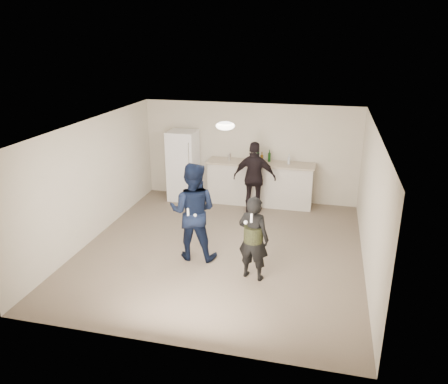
% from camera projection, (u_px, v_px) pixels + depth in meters
% --- Properties ---
extents(floor, '(6.00, 6.00, 0.00)m').
position_uv_depth(floor, '(222.00, 249.00, 8.82)').
color(floor, '#6B5B4C').
rests_on(floor, ground).
extents(ceiling, '(6.00, 6.00, 0.00)m').
position_uv_depth(ceiling, '(221.00, 126.00, 7.98)').
color(ceiling, silver).
rests_on(ceiling, wall_back).
extents(wall_back, '(6.00, 0.00, 6.00)m').
position_uv_depth(wall_back, '(250.00, 152.00, 11.14)').
color(wall_back, beige).
rests_on(wall_back, floor).
extents(wall_front, '(6.00, 0.00, 6.00)m').
position_uv_depth(wall_front, '(166.00, 266.00, 5.66)').
color(wall_front, beige).
rests_on(wall_front, floor).
extents(wall_left, '(0.00, 6.00, 6.00)m').
position_uv_depth(wall_left, '(92.00, 180.00, 9.01)').
color(wall_left, beige).
rests_on(wall_left, floor).
extents(wall_right, '(0.00, 6.00, 6.00)m').
position_uv_depth(wall_right, '(371.00, 203.00, 7.79)').
color(wall_right, beige).
rests_on(wall_right, floor).
extents(counter, '(2.60, 0.56, 1.05)m').
position_uv_depth(counter, '(260.00, 184.00, 11.01)').
color(counter, beige).
rests_on(counter, floor).
extents(counter_top, '(2.68, 0.64, 0.04)m').
position_uv_depth(counter_top, '(261.00, 163.00, 10.83)').
color(counter_top, '#B9A98F').
rests_on(counter_top, counter).
extents(fridge, '(0.70, 0.70, 1.80)m').
position_uv_depth(fridge, '(183.00, 165.00, 11.26)').
color(fridge, white).
rests_on(fridge, floor).
extents(fridge_handle, '(0.02, 0.02, 0.60)m').
position_uv_depth(fridge_handle, '(189.00, 155.00, 10.73)').
color(fridge_handle, silver).
rests_on(fridge_handle, fridge).
extents(ceiling_dome, '(0.36, 0.36, 0.16)m').
position_uv_depth(ceiling_dome, '(225.00, 126.00, 8.27)').
color(ceiling_dome, white).
rests_on(ceiling_dome, ceiling).
extents(shaker, '(0.08, 0.08, 0.17)m').
position_uv_depth(shaker, '(229.00, 157.00, 11.01)').
color(shaker, silver).
rests_on(shaker, counter_top).
extents(man, '(0.95, 0.76, 1.89)m').
position_uv_depth(man, '(193.00, 211.00, 8.20)').
color(man, '#0E1C3E').
rests_on(man, floor).
extents(woman, '(0.63, 0.49, 1.54)m').
position_uv_depth(woman, '(253.00, 238.00, 7.53)').
color(woman, black).
rests_on(woman, floor).
extents(camo_shorts, '(0.34, 0.34, 0.28)m').
position_uv_depth(camo_shorts, '(254.00, 234.00, 7.50)').
color(camo_shorts, '#333D1B').
rests_on(camo_shorts, woman).
extents(spectator, '(1.03, 0.45, 1.74)m').
position_uv_depth(spectator, '(255.00, 178.00, 10.38)').
color(spectator, black).
rests_on(spectator, floor).
extents(remote_man, '(0.04, 0.04, 0.15)m').
position_uv_depth(remote_man, '(188.00, 212.00, 7.91)').
color(remote_man, white).
rests_on(remote_man, man).
extents(nunchuk_man, '(0.07, 0.07, 0.07)m').
position_uv_depth(nunchuk_man, '(195.00, 215.00, 7.93)').
color(nunchuk_man, silver).
rests_on(nunchuk_man, man).
extents(remote_woman, '(0.04, 0.04, 0.15)m').
position_uv_depth(remote_woman, '(251.00, 218.00, 7.14)').
color(remote_woman, white).
rests_on(remote_woman, woman).
extents(nunchuk_woman, '(0.07, 0.07, 0.07)m').
position_uv_depth(nunchuk_woman, '(246.00, 222.00, 7.22)').
color(nunchuk_woman, white).
rests_on(nunchuk_woman, woman).
extents(bottle_cluster, '(1.00, 0.26, 0.27)m').
position_uv_depth(bottle_cluster, '(264.00, 158.00, 10.79)').
color(bottle_cluster, '#B9BDC5').
rests_on(bottle_cluster, counter_top).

